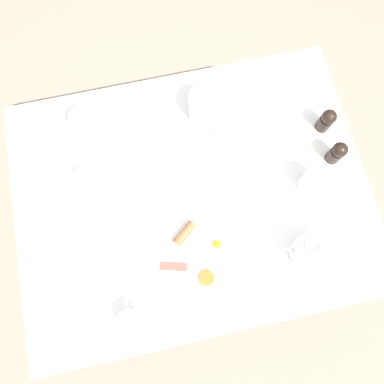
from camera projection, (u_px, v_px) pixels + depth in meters
ground_plane at (192, 230)px, 1.97m from camera, size 8.00×8.00×0.00m
table at (192, 199)px, 1.32m from camera, size 0.91×1.18×0.74m
breakfast_plate at (195, 255)px, 1.19m from camera, size 0.30×0.30×0.04m
teapot_near at (315, 251)px, 1.15m from camera, size 0.13×0.22×0.13m
teapot_far at (207, 106)px, 1.28m from camera, size 0.21×0.13×0.13m
teacup_with_saucer_left at (87, 180)px, 1.24m from camera, size 0.16×0.16×0.06m
water_glass_tall at (313, 182)px, 1.22m from camera, size 0.08×0.08×0.09m
water_glass_short at (85, 122)px, 1.27m from camera, size 0.08×0.08×0.10m
creamer_jug at (129, 320)px, 1.12m from camera, size 0.09×0.07×0.06m
pepper_grinder at (327, 120)px, 1.27m from camera, size 0.05×0.05×0.10m
salt_grinder at (337, 153)px, 1.24m from camera, size 0.05×0.05×0.10m
napkin_folded at (281, 90)px, 1.35m from camera, size 0.16×0.16×0.01m
fork_by_plate at (70, 246)px, 1.21m from camera, size 0.18×0.06×0.00m
knife_by_plate at (136, 142)px, 1.30m from camera, size 0.15×0.16×0.00m
spoon_for_tea at (257, 192)px, 1.25m from camera, size 0.12×0.11×0.00m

